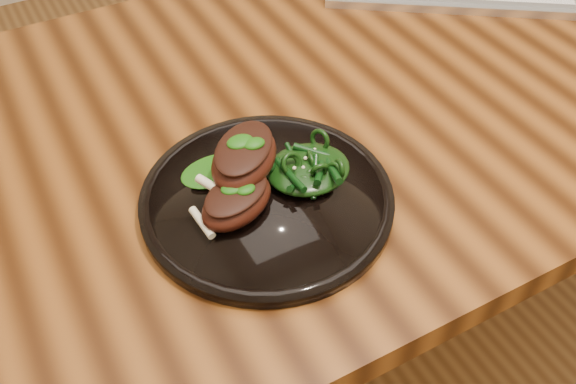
% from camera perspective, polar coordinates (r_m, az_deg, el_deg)
% --- Properties ---
extents(desk, '(1.60, 0.80, 0.75)m').
position_cam_1_polar(desk, '(1.04, 7.31, 6.42)').
color(desk, '#341706').
rests_on(desk, ground).
extents(plate, '(0.31, 0.31, 0.02)m').
position_cam_1_polar(plate, '(0.77, -1.88, -0.63)').
color(plate, black).
rests_on(plate, desk).
extents(lamb_chop_front, '(0.12, 0.10, 0.04)m').
position_cam_1_polar(lamb_chop_front, '(0.73, -4.63, -0.74)').
color(lamb_chop_front, '#3E150B').
rests_on(lamb_chop_front, plate).
extents(lamb_chop_back, '(0.13, 0.13, 0.05)m').
position_cam_1_polar(lamb_chop_back, '(0.75, -3.95, 3.14)').
color(lamb_chop_back, '#3E150B').
rests_on(lamb_chop_back, plate).
extents(herb_smear, '(0.09, 0.06, 0.01)m').
position_cam_1_polar(herb_smear, '(0.80, -6.49, 1.91)').
color(herb_smear, '#0E4707').
rests_on(herb_smear, plate).
extents(greens_heap, '(0.10, 0.10, 0.04)m').
position_cam_1_polar(greens_heap, '(0.78, 1.83, 2.42)').
color(greens_heap, black).
rests_on(greens_heap, plate).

